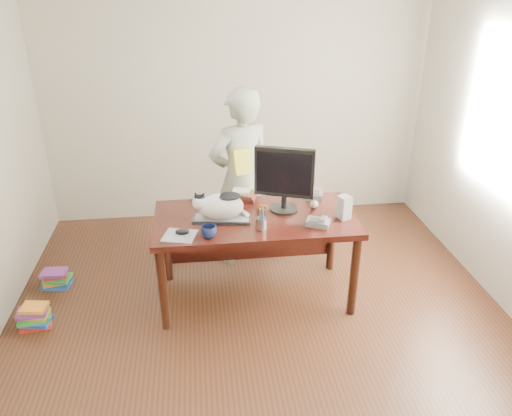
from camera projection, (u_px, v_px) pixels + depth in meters
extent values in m
plane|color=black|center=(265.00, 341.00, 3.74)|extent=(4.50, 4.50, 0.00)
plane|color=silver|center=(236.00, 94.00, 5.17)|extent=(4.00, 0.00, 4.00)
cube|color=black|center=(255.00, 219.00, 3.96)|extent=(1.60, 0.80, 0.05)
cylinder|color=black|center=(163.00, 290.00, 3.74)|extent=(0.07, 0.07, 0.70)
cylinder|color=black|center=(354.00, 276.00, 3.90)|extent=(0.07, 0.07, 0.70)
cylinder|color=black|center=(167.00, 245.00, 4.35)|extent=(0.07, 0.07, 0.70)
cylinder|color=black|center=(332.00, 235.00, 4.51)|extent=(0.07, 0.07, 0.70)
cube|color=black|center=(250.00, 234.00, 4.43)|extent=(1.45, 0.03, 0.50)
cube|color=black|center=(222.00, 219.00, 3.89)|extent=(0.47, 0.24, 0.02)
cube|color=#BABBC0|center=(222.00, 217.00, 3.89)|extent=(0.44, 0.20, 0.01)
ellipsoid|color=white|center=(222.00, 207.00, 3.85)|extent=(0.37, 0.26, 0.21)
ellipsoid|color=white|center=(200.00, 202.00, 3.81)|extent=(0.14, 0.14, 0.12)
ellipsoid|color=black|center=(200.00, 198.00, 3.80)|extent=(0.10, 0.09, 0.04)
cone|color=black|center=(196.00, 195.00, 3.78)|extent=(0.07, 0.06, 0.07)
cone|color=black|center=(203.00, 195.00, 3.77)|extent=(0.07, 0.06, 0.07)
ellipsoid|color=black|center=(229.00, 196.00, 3.81)|extent=(0.20, 0.17, 0.04)
cylinder|color=white|center=(243.00, 212.00, 3.92)|extent=(0.09, 0.15, 0.05)
cylinder|color=black|center=(284.00, 209.00, 4.07)|extent=(0.30, 0.30, 0.02)
cylinder|color=black|center=(284.00, 202.00, 4.04)|extent=(0.06, 0.06, 0.11)
cube|color=black|center=(284.00, 172.00, 3.91)|extent=(0.46, 0.21, 0.40)
cube|color=black|center=(284.00, 174.00, 3.88)|extent=(0.41, 0.15, 0.34)
cylinder|color=gray|center=(261.00, 223.00, 3.75)|extent=(0.10, 0.10, 0.09)
cylinder|color=black|center=(260.00, 214.00, 3.73)|extent=(0.03, 0.02, 0.13)
cylinder|color=#0B329E|center=(263.00, 215.00, 3.71)|extent=(0.03, 0.03, 0.13)
cylinder|color=red|center=(262.00, 214.00, 3.73)|extent=(0.02, 0.03, 0.13)
cylinder|color=#19812E|center=(260.00, 215.00, 3.71)|extent=(0.01, 0.03, 0.13)
cylinder|color=#9E9EA2|center=(262.00, 214.00, 3.71)|extent=(0.01, 0.02, 0.10)
cylinder|color=#9E9EA2|center=(263.00, 214.00, 3.71)|extent=(0.02, 0.02, 0.10)
torus|color=orange|center=(261.00, 207.00, 3.69)|extent=(0.04, 0.03, 0.04)
torus|color=orange|center=(264.00, 208.00, 3.68)|extent=(0.04, 0.03, 0.04)
cube|color=#9FA3AA|center=(180.00, 236.00, 3.67)|extent=(0.28, 0.26, 0.01)
ellipsoid|color=black|center=(182.00, 232.00, 3.68)|extent=(0.12, 0.09, 0.04)
imported|color=black|center=(209.00, 232.00, 3.63)|extent=(0.17, 0.17, 0.09)
cube|color=slate|center=(318.00, 223.00, 3.81)|extent=(0.21, 0.18, 0.04)
cube|color=#3F3F42|center=(314.00, 220.00, 3.80)|extent=(0.10, 0.11, 0.01)
cube|color=#9E9EA2|center=(323.00, 219.00, 3.80)|extent=(0.10, 0.15, 0.05)
cube|color=#A4A4A6|center=(344.00, 207.00, 3.89)|extent=(0.11, 0.12, 0.19)
sphere|color=beige|center=(314.00, 204.00, 4.08)|extent=(0.07, 0.07, 0.07)
cube|color=#4F1516|center=(242.00, 197.00, 4.25)|extent=(0.26, 0.22, 0.04)
cube|color=#4F2F1B|center=(243.00, 194.00, 4.23)|extent=(0.25, 0.23, 0.03)
cube|color=white|center=(241.00, 191.00, 4.23)|extent=(0.17, 0.14, 0.02)
cube|color=slate|center=(314.00, 194.00, 4.28)|extent=(0.19, 0.22, 0.05)
cube|color=#3F3F42|center=(314.00, 192.00, 4.25)|extent=(0.12, 0.12, 0.01)
imported|color=beige|center=(241.00, 179.00, 4.47)|extent=(0.70, 0.58, 1.65)
cube|color=yellow|center=(242.00, 162.00, 4.22)|extent=(0.18, 0.14, 0.22)
cube|color=#AE2218|center=(37.00, 324.00, 3.90)|extent=(0.25, 0.19, 0.03)
cube|color=#1A429D|center=(37.00, 321.00, 3.89)|extent=(0.23, 0.18, 0.03)
cube|color=#278231|center=(34.00, 317.00, 3.88)|extent=(0.27, 0.22, 0.03)
cube|color=gold|center=(35.00, 314.00, 3.86)|extent=(0.21, 0.16, 0.03)
cube|color=#652E73|center=(32.00, 312.00, 3.84)|extent=(0.23, 0.17, 0.03)
cube|color=orange|center=(34.00, 308.00, 3.84)|extent=(0.21, 0.17, 0.03)
cube|color=#1A429D|center=(57.00, 284.00, 4.40)|extent=(0.25, 0.19, 0.03)
cube|color=orange|center=(56.00, 281.00, 4.39)|extent=(0.22, 0.19, 0.03)
cube|color=#278231|center=(57.00, 278.00, 4.37)|extent=(0.24, 0.19, 0.03)
cube|color=#AE2218|center=(56.00, 275.00, 4.36)|extent=(0.21, 0.16, 0.03)
cube|color=#652E73|center=(54.00, 273.00, 4.34)|extent=(0.22, 0.17, 0.03)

